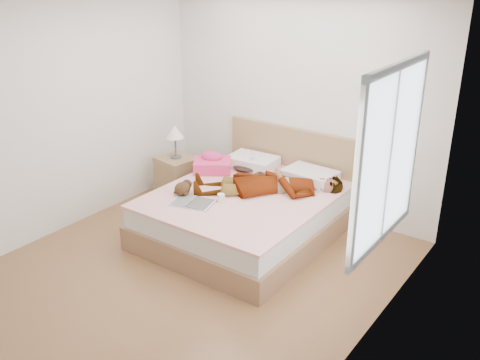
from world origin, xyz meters
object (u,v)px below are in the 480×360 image
at_px(nightstand, 177,175).
at_px(phone, 252,154).
at_px(bed, 250,210).
at_px(towel, 212,163).
at_px(magazine, 192,203).
at_px(plush_toy, 183,188).
at_px(woman, 269,180).
at_px(coffee_mug, 221,198).

bearing_deg(nightstand, phone, 18.42).
xyz_separation_m(bed, towel, (-0.71, 0.23, 0.33)).
bearing_deg(magazine, plush_toy, 151.24).
height_order(woman, coffee_mug, woman).
distance_m(woman, bed, 0.41).
bearing_deg(magazine, woman, 59.06).
relative_size(woman, bed, 0.80).
relative_size(towel, nightstand, 0.57).
height_order(magazine, coffee_mug, coffee_mug).
bearing_deg(plush_toy, magazine, -28.76).
bearing_deg(towel, bed, -18.17).
height_order(phone, towel, same).
bearing_deg(woman, phone, -165.14).
height_order(phone, magazine, phone).
height_order(towel, nightstand, nightstand).
bearing_deg(phone, magazine, -124.54).
relative_size(magazine, coffee_mug, 4.59).
bearing_deg(nightstand, bed, -9.95).
bearing_deg(plush_toy, phone, 79.71).
xyz_separation_m(bed, plush_toy, (-0.53, -0.50, 0.31)).
distance_m(bed, magazine, 0.74).
relative_size(woman, nightstand, 1.71).
xyz_separation_m(phone, plush_toy, (-0.19, -1.04, -0.13)).
xyz_separation_m(towel, plush_toy, (0.18, -0.73, -0.02)).
relative_size(woman, magazine, 3.31).
bearing_deg(coffee_mug, towel, 134.46).
xyz_separation_m(bed, coffee_mug, (-0.08, -0.41, 0.28)).
bearing_deg(coffee_mug, bed, 79.02).
distance_m(plush_toy, nightstand, 1.08).
bearing_deg(woman, coffee_mug, -59.65).
xyz_separation_m(phone, magazine, (0.04, -1.17, -0.19)).
bearing_deg(bed, magazine, -115.86).
bearing_deg(bed, nightstand, 170.05).
bearing_deg(coffee_mug, phone, 105.35).
height_order(bed, nightstand, bed).
height_order(woman, plush_toy, woman).
xyz_separation_m(woman, plush_toy, (-0.69, -0.64, -0.04)).
height_order(magazine, plush_toy, plush_toy).
relative_size(phone, towel, 0.19).
xyz_separation_m(phone, bed, (0.34, -0.54, -0.44)).
distance_m(woman, magazine, 0.90).
distance_m(towel, magazine, 0.95).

